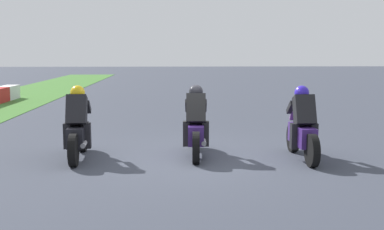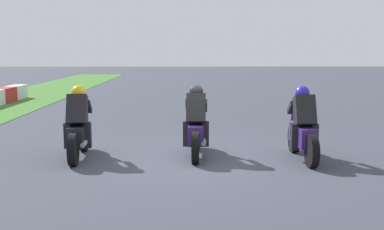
{
  "view_description": "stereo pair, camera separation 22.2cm",
  "coord_description": "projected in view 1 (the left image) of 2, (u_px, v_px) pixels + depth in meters",
  "views": [
    {
      "loc": [
        -9.68,
        0.48,
        2.2
      ],
      "look_at": [
        0.02,
        0.02,
        0.9
      ],
      "focal_mm": 44.46,
      "sensor_mm": 36.0,
      "label": 1
    },
    {
      "loc": [
        -9.69,
        0.26,
        2.2
      ],
      "look_at": [
        0.02,
        0.02,
        0.9
      ],
      "focal_mm": 44.46,
      "sensor_mm": 36.0,
      "label": 2
    }
  ],
  "objects": [
    {
      "name": "ground_plane",
      "position": [
        193.0,
        158.0,
        9.9
      ],
      "size": [
        120.0,
        120.0,
        0.0
      ],
      "primitive_type": "plane",
      "color": "#393D49"
    },
    {
      "name": "rider_lane_a",
      "position": [
        302.0,
        129.0,
        9.73
      ],
      "size": [
        2.04,
        0.54,
        1.51
      ],
      "rotation": [
        0.0,
        0.0,
        0.0
      ],
      "color": "black",
      "rests_on": "ground_plane"
    },
    {
      "name": "rider_lane_b",
      "position": [
        196.0,
        127.0,
        10.01
      ],
      "size": [
        2.04,
        0.55,
        1.51
      ],
      "rotation": [
        0.0,
        0.0,
        -0.05
      ],
      "color": "black",
      "rests_on": "ground_plane"
    },
    {
      "name": "rider_lane_c",
      "position": [
        78.0,
        129.0,
        9.76
      ],
      "size": [
        2.04,
        0.55,
        1.51
      ],
      "rotation": [
        0.0,
        0.0,
        0.05
      ],
      "color": "black",
      "rests_on": "ground_plane"
    }
  ]
}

